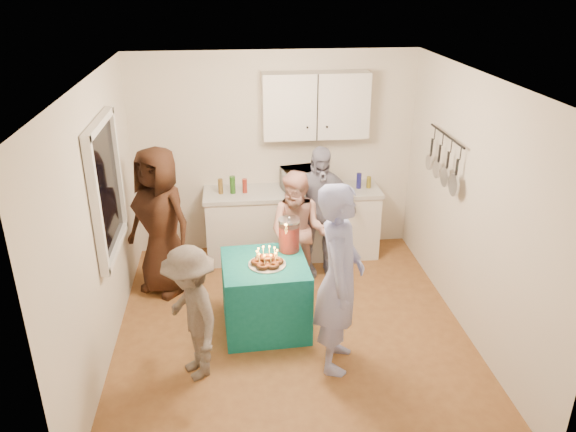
{
  "coord_description": "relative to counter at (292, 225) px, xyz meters",
  "views": [
    {
      "loc": [
        -0.56,
        -4.89,
        3.46
      ],
      "look_at": [
        0.0,
        0.35,
        1.15
      ],
      "focal_mm": 35.0,
      "sensor_mm": 36.0,
      "label": 1
    }
  ],
  "objects": [
    {
      "name": "woman_back_right",
      "position": [
        0.26,
        -0.48,
        0.38
      ],
      "size": [
        0.99,
        0.49,
        1.62
      ],
      "primitive_type": "imported",
      "rotation": [
        0.0,
        0.0,
        0.1
      ],
      "color": "#120F34",
      "rests_on": "floor"
    },
    {
      "name": "right_wall",
      "position": [
        1.6,
        -1.7,
        0.87
      ],
      "size": [
        4.0,
        4.0,
        0.0
      ],
      "primitive_type": "plane",
      "color": "silver",
      "rests_on": "floor"
    },
    {
      "name": "ceiling",
      "position": [
        -0.2,
        -1.7,
        2.17
      ],
      "size": [
        4.0,
        4.0,
        0.0
      ],
      "primitive_type": "plane",
      "color": "white",
      "rests_on": "floor"
    },
    {
      "name": "back_wall",
      "position": [
        -0.2,
        0.3,
        0.87
      ],
      "size": [
        3.6,
        3.6,
        0.0
      ],
      "primitive_type": "plane",
      "color": "silver",
      "rests_on": "floor"
    },
    {
      "name": "upper_cabinet",
      "position": [
        0.3,
        0.15,
        1.52
      ],
      "size": [
        1.3,
        0.3,
        0.8
      ],
      "primitive_type": "cube",
      "color": "white",
      "rests_on": "back_wall"
    },
    {
      "name": "woman_back_left",
      "position": [
        -1.58,
        -0.71,
        0.44
      ],
      "size": [
        1.01,
        0.96,
        1.74
      ],
      "primitive_type": "imported",
      "rotation": [
        0.0,
        0.0,
        -0.65
      ],
      "color": "#502916",
      "rests_on": "floor"
    },
    {
      "name": "man_birthday",
      "position": [
        0.17,
        -2.27,
        0.49
      ],
      "size": [
        0.6,
        0.76,
        1.83
      ],
      "primitive_type": "imported",
      "rotation": [
        0.0,
        0.0,
        1.31
      ],
      "color": "#9BA3E1",
      "rests_on": "floor"
    },
    {
      "name": "pot_rack",
      "position": [
        1.52,
        -1.0,
        1.17
      ],
      "size": [
        0.12,
        1.0,
        0.6
      ],
      "primitive_type": "cube",
      "color": "black",
      "rests_on": "right_wall"
    },
    {
      "name": "party_table",
      "position": [
        -0.46,
        -1.6,
        -0.05
      ],
      "size": [
        0.89,
        0.89,
        0.76
      ],
      "primitive_type": "cube",
      "rotation": [
        0.0,
        0.0,
        0.05
      ],
      "color": "#117370",
      "rests_on": "floor"
    },
    {
      "name": "donut_cake",
      "position": [
        -0.44,
        -1.66,
        0.42
      ],
      "size": [
        0.38,
        0.38,
        0.18
      ],
      "primitive_type": null,
      "color": "#381C0C",
      "rests_on": "party_table"
    },
    {
      "name": "punch_jar",
      "position": [
        -0.19,
        -1.36,
        0.5
      ],
      "size": [
        0.22,
        0.22,
        0.34
      ],
      "primitive_type": "cylinder",
      "color": "red",
      "rests_on": "party_table"
    },
    {
      "name": "microwave",
      "position": [
        0.13,
        0.0,
        0.62
      ],
      "size": [
        0.58,
        0.44,
        0.29
      ],
      "primitive_type": "imported",
      "rotation": [
        0.0,
        0.0,
        0.19
      ],
      "color": "white",
      "rests_on": "countertop"
    },
    {
      "name": "child_near_left",
      "position": [
        -1.17,
        -2.29,
        0.22
      ],
      "size": [
        0.79,
        0.97,
        1.31
      ],
      "primitive_type": "imported",
      "rotation": [
        0.0,
        0.0,
        -1.15
      ],
      "color": "#514740",
      "rests_on": "floor"
    },
    {
      "name": "window_night",
      "position": [
        -1.97,
        -1.4,
        1.12
      ],
      "size": [
        0.04,
        1.0,
        1.2
      ],
      "primitive_type": "cube",
      "color": "black",
      "rests_on": "left_wall"
    },
    {
      "name": "woman_back_center",
      "position": [
        -0.03,
        -0.86,
        0.29
      ],
      "size": [
        0.86,
        0.78,
        1.44
      ],
      "primitive_type": "imported",
      "rotation": [
        0.0,
        0.0,
        -0.41
      ],
      "color": "#CC746A",
      "rests_on": "floor"
    },
    {
      "name": "counter",
      "position": [
        0.0,
        0.0,
        0.0
      ],
      "size": [
        2.2,
        0.58,
        0.86
      ],
      "primitive_type": "cube",
      "color": "white",
      "rests_on": "floor"
    },
    {
      "name": "left_wall",
      "position": [
        -2.0,
        -1.7,
        0.87
      ],
      "size": [
        4.0,
        4.0,
        0.0
      ],
      "primitive_type": "plane",
      "color": "silver",
      "rests_on": "floor"
    },
    {
      "name": "countertop",
      "position": [
        0.0,
        -0.0,
        0.46
      ],
      "size": [
        2.24,
        0.62,
        0.05
      ],
      "primitive_type": "cube",
      "color": "beige",
      "rests_on": "counter"
    },
    {
      "name": "floor",
      "position": [
        -0.2,
        -1.7,
        -0.43
      ],
      "size": [
        4.0,
        4.0,
        0.0
      ],
      "primitive_type": "plane",
      "color": "brown",
      "rests_on": "ground"
    }
  ]
}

